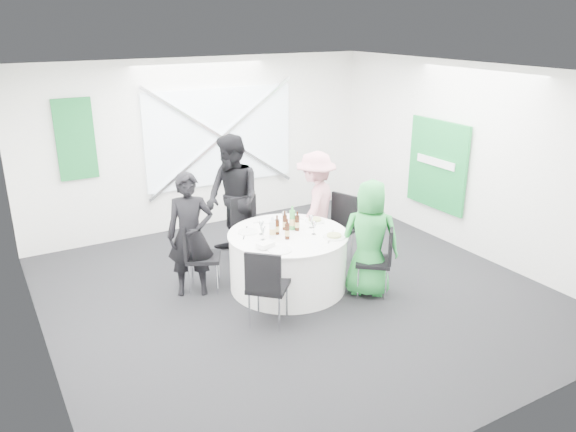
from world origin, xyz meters
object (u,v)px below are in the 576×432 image
chair_back_right (339,223)px  person_man_back (233,198)px  person_woman_pink (316,206)px  chair_front_right (380,255)px  clear_water_bottle (273,230)px  chair_back_left (196,251)px  banquet_table (288,260)px  person_woman_green (370,239)px  chair_back (248,224)px  green_water_bottle (292,220)px  chair_front_left (266,282)px  person_man_back_left (190,235)px

chair_back_right → person_man_back: bearing=-143.4°
person_woman_pink → chair_back_right: bearing=92.0°
chair_front_right → clear_water_bottle: bearing=-82.3°
chair_back_right → person_man_back: 1.57m
person_man_back → chair_front_right: bearing=19.8°
chair_back_left → chair_front_right: chair_back_left is taller
banquet_table → chair_back_left: chair_back_left is taller
person_woman_green → chair_back_right: bearing=-65.1°
chair_back_right → chair_back: bearing=-139.2°
green_water_bottle → person_man_back: bearing=105.9°
chair_front_left → person_woman_pink: size_ratio=0.60×
chair_back_right → person_man_back: (-1.28, 0.84, 0.34)m
banquet_table → green_water_bottle: bearing=39.5°
chair_back_left → clear_water_bottle: 1.04m
person_man_back → person_man_back_left: bearing=-60.3°
person_woman_pink → person_woman_green: 1.33m
person_man_back → person_woman_green: bearing=18.7°
chair_front_left → person_woman_pink: (1.57, 1.41, 0.23)m
banquet_table → clear_water_bottle: size_ratio=5.52×
person_man_back → person_woman_pink: person_man_back is taller
chair_back → chair_front_left: bearing=-114.0°
chair_back_left → person_man_back_left: (-0.09, -0.05, 0.25)m
person_woman_green → person_man_back: bearing=-22.7°
chair_back → person_man_back_left: (-1.07, -0.56, 0.24)m
person_man_back_left → person_man_back: person_man_back is taller
person_man_back → person_woman_green: 2.16m
person_woman_green → clear_water_bottle: person_woman_green is taller
person_man_back_left → chair_front_right: bearing=-8.6°
chair_back → person_man_back_left: 1.24m
banquet_table → person_woman_pink: (0.85, 0.67, 0.42)m
chair_front_right → person_man_back: bearing=-110.9°
banquet_table → chair_front_left: 1.05m
chair_back → person_woman_pink: person_woman_pink is taller
person_woman_pink → clear_water_bottle: bearing=-5.4°
chair_front_right → chair_front_left: bearing=-50.7°
chair_back_right → person_man_back_left: person_man_back_left is taller
person_woman_green → clear_water_bottle: 1.23m
clear_water_bottle → person_man_back: bearing=88.0°
chair_back_left → green_water_bottle: bearing=-83.3°
chair_back_right → green_water_bottle: bearing=-93.1°
chair_back_right → person_man_back_left: size_ratio=0.61×
chair_back_right → chair_front_left: (-1.80, -1.14, -0.01)m
chair_back_right → chair_front_right: (-0.17, -1.16, -0.03)m
chair_back → clear_water_bottle: 1.13m
chair_front_left → person_man_back: 2.08m
clear_water_bottle → chair_front_left: bearing=-123.9°
chair_back → person_man_back: 0.43m
banquet_table → green_water_bottle: 0.53m
banquet_table → chair_front_right: chair_front_right is taller
banquet_table → person_man_back: person_man_back is taller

